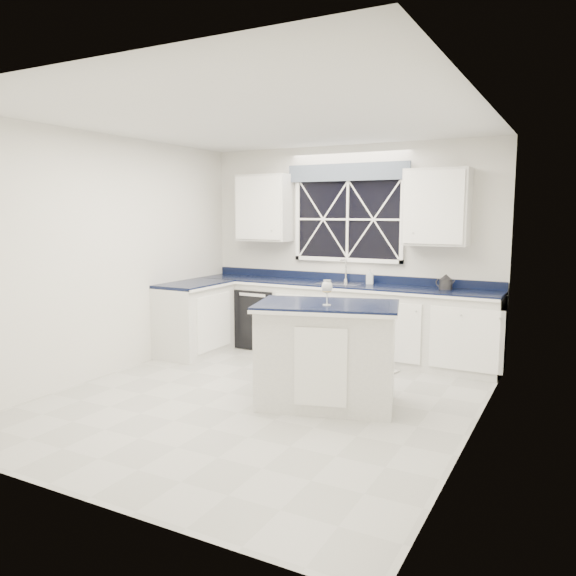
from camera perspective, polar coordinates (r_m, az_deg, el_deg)
The scene contains 13 objects.
ground at distance 5.69m, azimuth -2.66°, elevation -11.19°, with size 4.50×4.50×0.00m, color #ACACA8.
back_wall at distance 7.42m, azimuth 6.17°, elevation 3.86°, with size 4.00×0.10×2.70m, color silver.
base_cabinets at distance 7.25m, azimuth 2.26°, elevation -3.37°, with size 3.99×1.60×0.90m.
countertop at distance 7.19m, azimuth 5.23°, elevation 0.31°, with size 3.98×0.64×0.04m, color black.
dishwasher at distance 7.76m, azimuth -2.34°, elevation -2.94°, with size 0.60×0.58×0.82m, color black.
window at distance 7.36m, azimuth 6.09°, elevation 7.57°, with size 1.65×0.09×1.26m.
upper_cabinets at distance 7.25m, azimuth 5.73°, elevation 8.13°, with size 3.10×0.34×0.90m.
faucet at distance 7.35m, azimuth 5.83°, elevation 1.86°, with size 0.05×0.20×0.30m.
island at distance 5.41m, azimuth 3.95°, elevation -6.71°, with size 1.49×1.13×0.99m.
rug at distance 6.73m, azimuth 5.29°, elevation -8.13°, with size 1.32×0.96×0.02m.
kettle at distance 6.86m, azimuth 15.71°, elevation 0.56°, with size 0.25×0.19×0.18m.
wine_glass at distance 5.18m, azimuth 3.99°, elevation 0.02°, with size 0.10×0.10×0.24m.
soap_bottle at distance 7.16m, azimuth 8.32°, elevation 1.17°, with size 0.09×0.09×0.19m, color silver.
Camera 1 is at (2.75, -4.63, 1.84)m, focal length 35.00 mm.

